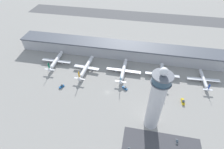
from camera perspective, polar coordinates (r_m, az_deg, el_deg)
ground_plane at (r=187.88m, az=-1.51°, el=-5.85°), size 1000.00×1000.00×0.00m
terminal_building at (r=234.77m, az=2.01°, el=8.13°), size 265.83×25.00×17.08m
runway_strip at (r=354.77m, az=5.59°, el=18.64°), size 398.75×44.00×0.01m
control_tower at (r=143.14m, az=14.24°, el=-8.39°), size 15.34×15.34×65.48m
airplane_gate_alpha at (r=232.56m, az=-17.79°, el=4.30°), size 37.74×37.79×14.09m
airplane_gate_bravo at (r=213.47m, az=-8.44°, el=2.29°), size 31.58×43.80×14.28m
airplane_gate_charlie at (r=207.73m, az=3.74°, el=1.34°), size 41.22×41.59×13.77m
airplane_gate_delta at (r=209.63m, az=16.09°, el=-0.00°), size 38.95×38.23×14.03m
airplane_gate_echo at (r=221.86m, az=27.76°, el=-1.47°), size 35.98×33.75×11.16m
service_truck_catering at (r=200.38m, az=-16.10°, el=-3.77°), size 5.14×6.19×2.69m
service_truck_fuel at (r=191.45m, az=4.21°, el=-4.44°), size 6.57×5.90×2.46m
service_truck_baggage at (r=191.99m, az=22.14°, el=-8.21°), size 3.09×8.23×3.03m
car_silver_sedan at (r=164.56m, az=20.42°, el=-19.84°), size 2.06×4.42×1.48m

